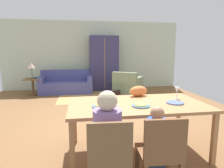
# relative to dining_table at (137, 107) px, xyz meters

# --- Properties ---
(ground_plane) EXTENTS (7.06, 6.61, 0.02)m
(ground_plane) POSITION_rel_dining_table_xyz_m (-0.30, 2.06, -0.71)
(ground_plane) COLOR brown
(back_wall) EXTENTS (7.06, 0.10, 2.70)m
(back_wall) POSITION_rel_dining_table_xyz_m (-0.30, 5.42, 0.65)
(back_wall) COLOR beige
(back_wall) RESTS_ON ground_plane
(dining_table) EXTENTS (1.95, 1.09, 0.76)m
(dining_table) POSITION_rel_dining_table_xyz_m (0.00, 0.00, 0.00)
(dining_table) COLOR #B47C4B
(dining_table) RESTS_ON ground_plane
(plate_near_man) EXTENTS (0.25, 0.25, 0.02)m
(plate_near_man) POSITION_rel_dining_table_xyz_m (-0.54, -0.12, 0.07)
(plate_near_man) COLOR #5581A7
(plate_near_man) RESTS_ON dining_table
(pizza_near_man) EXTENTS (0.17, 0.17, 0.01)m
(pizza_near_man) POSITION_rel_dining_table_xyz_m (-0.54, -0.12, 0.09)
(pizza_near_man) COLOR gold
(pizza_near_man) RESTS_ON plate_near_man
(plate_near_child) EXTENTS (0.25, 0.25, 0.02)m
(plate_near_child) POSITION_rel_dining_table_xyz_m (-0.00, -0.18, 0.07)
(plate_near_child) COLOR teal
(plate_near_child) RESTS_ON dining_table
(pizza_near_child) EXTENTS (0.17, 0.17, 0.01)m
(pizza_near_child) POSITION_rel_dining_table_xyz_m (-0.00, -0.18, 0.09)
(pizza_near_child) COLOR gold
(pizza_near_child) RESTS_ON plate_near_child
(plate_near_woman) EXTENTS (0.25, 0.25, 0.02)m
(plate_near_woman) POSITION_rel_dining_table_xyz_m (0.54, -0.10, 0.07)
(plate_near_woman) COLOR #5871A7
(plate_near_woman) RESTS_ON dining_table
(wine_glass) EXTENTS (0.07, 0.07, 0.19)m
(wine_glass) POSITION_rel_dining_table_xyz_m (0.70, 0.18, 0.19)
(wine_glass) COLOR silver
(wine_glass) RESTS_ON dining_table
(fork) EXTENTS (0.02, 0.15, 0.01)m
(fork) POSITION_rel_dining_table_xyz_m (-0.29, -0.05, 0.06)
(fork) COLOR silver
(fork) RESTS_ON dining_table
(knife) EXTENTS (0.03, 0.17, 0.01)m
(knife) POSITION_rel_dining_table_xyz_m (0.18, 0.10, 0.06)
(knife) COLOR silver
(knife) RESTS_ON dining_table
(dining_chair_man) EXTENTS (0.44, 0.44, 0.87)m
(dining_chair_man) POSITION_rel_dining_table_xyz_m (-0.54, -0.90, -0.21)
(dining_chair_man) COLOR brown
(dining_chair_man) RESTS_ON ground_plane
(person_man) EXTENTS (0.30, 0.41, 1.11)m
(person_man) POSITION_rel_dining_table_xyz_m (-0.54, -0.73, -0.19)
(person_man) COLOR #2D333F
(person_man) RESTS_ON ground_plane
(dining_chair_child) EXTENTS (0.44, 0.44, 0.87)m
(dining_chair_child) POSITION_rel_dining_table_xyz_m (-0.00, -0.90, -0.21)
(dining_chair_child) COLOR brown
(dining_chair_child) RESTS_ON ground_plane
(person_child) EXTENTS (0.22, 0.29, 0.92)m
(person_child) POSITION_rel_dining_table_xyz_m (0.00, -0.73, -0.27)
(person_child) COLOR #2A3349
(person_child) RESTS_ON ground_plane
(cat) EXTENTS (0.35, 0.23, 0.17)m
(cat) POSITION_rel_dining_table_xyz_m (0.15, 0.44, 0.15)
(cat) COLOR orange
(cat) RESTS_ON dining_table
(area_rug) EXTENTS (2.60, 1.80, 0.01)m
(area_rug) POSITION_rel_dining_table_xyz_m (-0.24, 3.79, -0.69)
(area_rug) COLOR tan
(area_rug) RESTS_ON ground_plane
(couch) EXTENTS (1.87, 0.86, 0.82)m
(couch) POSITION_rel_dining_table_xyz_m (-1.34, 4.65, -0.40)
(couch) COLOR #464A8C
(couch) RESTS_ON ground_plane
(armchair) EXTENTS (1.19, 1.19, 0.82)m
(armchair) POSITION_rel_dining_table_xyz_m (0.81, 3.95, -0.38)
(armchair) COLOR gray
(armchair) RESTS_ON ground_plane
(armoire) EXTENTS (1.10, 0.59, 2.10)m
(armoire) POSITION_rel_dining_table_xyz_m (0.10, 5.03, 0.35)
(armoire) COLOR #35315C
(armoire) RESTS_ON ground_plane
(side_table) EXTENTS (0.56, 0.56, 0.58)m
(side_table) POSITION_rel_dining_table_xyz_m (-2.46, 4.39, -0.32)
(side_table) COLOR brown
(side_table) RESTS_ON ground_plane
(table_lamp) EXTENTS (0.26, 0.26, 0.54)m
(table_lamp) POSITION_rel_dining_table_xyz_m (-2.46, 4.39, 0.31)
(table_lamp) COLOR #474B2C
(table_lamp) RESTS_ON side_table
(book_lower) EXTENTS (0.22, 0.16, 0.03)m
(book_lower) POSITION_rel_dining_table_xyz_m (-2.27, 4.40, -0.10)
(book_lower) COLOR #9B3124
(book_lower) RESTS_ON side_table
(book_upper) EXTENTS (0.22, 0.16, 0.03)m
(book_upper) POSITION_rel_dining_table_xyz_m (-2.28, 4.34, -0.08)
(book_upper) COLOR #2A5385
(book_upper) RESTS_ON book_lower
(handbag) EXTENTS (0.32, 0.16, 0.26)m
(handbag) POSITION_rel_dining_table_xyz_m (0.29, 3.49, -0.57)
(handbag) COLOR black
(handbag) RESTS_ON ground_plane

